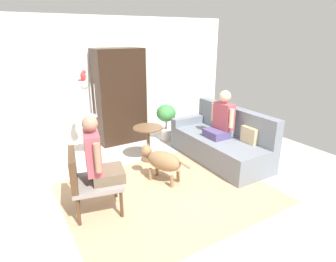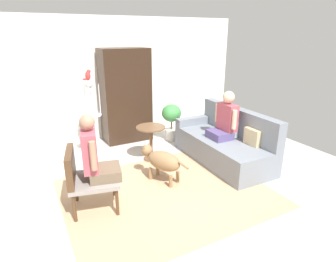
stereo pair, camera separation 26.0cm
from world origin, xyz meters
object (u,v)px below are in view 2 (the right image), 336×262
(bird_cage_stand, at_px, (92,122))
(armchair, at_px, (84,175))
(round_end_table, at_px, (151,137))
(dog, at_px, (162,160))
(person_on_armchair, at_px, (95,155))
(parrot, at_px, (88,75))
(couch, at_px, (225,143))
(armoire_cabinet, at_px, (126,96))
(potted_plant, at_px, (171,118))
(person_on_couch, at_px, (225,120))

(bird_cage_stand, bearing_deg, armchair, -107.59)
(round_end_table, height_order, bird_cage_stand, bird_cage_stand)
(armchair, relative_size, dog, 1.02)
(person_on_armchair, distance_m, dog, 1.21)
(dog, distance_m, parrot, 2.04)
(couch, xyz_separation_m, armchair, (-2.63, -0.39, 0.18))
(dog, height_order, armoire_cabinet, armoire_cabinet)
(bird_cage_stand, bearing_deg, potted_plant, 2.22)
(couch, height_order, armoire_cabinet, armoire_cabinet)
(round_end_table, height_order, parrot, parrot)
(person_on_armchair, distance_m, armoire_cabinet, 2.64)
(couch, relative_size, parrot, 10.74)
(person_on_armchair, distance_m, round_end_table, 1.70)
(dog, bearing_deg, couch, 6.91)
(person_on_armchair, relative_size, parrot, 4.66)
(couch, xyz_separation_m, dog, (-1.38, -0.17, 0.03))
(armchair, distance_m, armoire_cabinet, 2.72)
(couch, relative_size, person_on_couch, 2.38)
(person_on_couch, height_order, dog, person_on_couch)
(couch, distance_m, potted_plant, 1.45)
(armchair, height_order, potted_plant, armchair)
(bird_cage_stand, height_order, armoire_cabinet, armoire_cabinet)
(couch, height_order, bird_cage_stand, bird_cage_stand)
(couch, distance_m, parrot, 2.76)
(potted_plant, bearing_deg, armoire_cabinet, 150.09)
(person_on_armchair, relative_size, bird_cage_stand, 0.60)
(armchair, distance_m, parrot, 2.08)
(bird_cage_stand, distance_m, armoire_cabinet, 1.08)
(potted_plant, bearing_deg, bird_cage_stand, -177.78)
(armchair, distance_m, person_on_armchair, 0.32)
(couch, relative_size, armchair, 2.33)
(potted_plant, bearing_deg, armchair, -141.93)
(dog, distance_m, armoire_cabinet, 2.15)
(parrot, bearing_deg, bird_cage_stand, -0.00)
(person_on_couch, bearing_deg, person_on_armchair, -170.53)
(person_on_armchair, relative_size, potted_plant, 1.09)
(dog, xyz_separation_m, parrot, (-0.71, 1.49, 1.20))
(person_on_armchair, height_order, round_end_table, person_on_armchair)
(armchair, distance_m, dog, 1.28)
(person_on_couch, bearing_deg, dog, -173.60)
(person_on_armchair, bearing_deg, armchair, 166.96)
(person_on_couch, relative_size, round_end_table, 1.31)
(dog, xyz_separation_m, bird_cage_stand, (-0.71, 1.49, 0.34))
(couch, bearing_deg, armoire_cabinet, 122.82)
(bird_cage_stand, bearing_deg, couch, -32.36)
(person_on_couch, distance_m, armoire_cabinet, 2.24)
(bird_cage_stand, height_order, parrot, parrot)
(armchair, height_order, dog, armchair)
(person_on_couch, distance_m, potted_plant, 1.47)
(bird_cage_stand, relative_size, parrot, 7.77)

